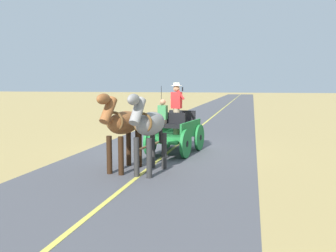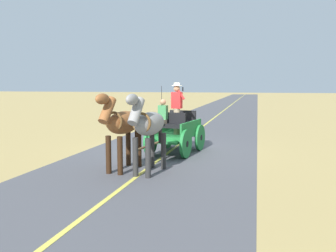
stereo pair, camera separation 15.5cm
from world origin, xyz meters
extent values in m
plane|color=tan|center=(0.00, 0.00, 0.00)|extent=(200.00, 200.00, 0.00)
cube|color=#4C4C51|center=(0.00, 0.00, 0.00)|extent=(6.19, 160.00, 0.01)
cube|color=#DBCC4C|center=(0.00, 0.00, 0.01)|extent=(0.12, 160.00, 0.00)
cube|color=#1E7233|center=(-0.26, 0.29, 0.66)|extent=(1.52, 2.36, 0.12)
cube|color=#1E7233|center=(-0.83, 0.38, 0.94)|extent=(0.38, 2.08, 0.44)
cube|color=#1E7233|center=(0.30, 0.20, 0.94)|extent=(0.38, 2.08, 0.44)
cube|color=#1E7233|center=(-0.08, 1.50, 0.56)|extent=(1.10, 0.40, 0.08)
cube|color=#1E7233|center=(-0.45, -0.90, 0.48)|extent=(0.74, 0.31, 0.06)
cube|color=black|center=(-0.17, 0.89, 1.04)|extent=(1.06, 0.51, 0.14)
cube|color=black|center=(-0.20, 0.71, 1.26)|extent=(1.02, 0.23, 0.44)
cube|color=black|center=(-0.34, -0.20, 1.04)|extent=(1.06, 0.51, 0.14)
cube|color=black|center=(-0.37, -0.38, 1.26)|extent=(1.02, 0.23, 0.44)
cylinder|color=#1E7233|center=(-0.79, 1.15, 0.48)|extent=(0.24, 0.96, 0.96)
cylinder|color=black|center=(-0.79, 1.15, 0.48)|extent=(0.15, 0.23, 0.21)
cylinder|color=#1E7233|center=(0.50, 0.95, 0.48)|extent=(0.24, 0.96, 0.96)
cylinder|color=black|center=(0.50, 0.95, 0.48)|extent=(0.15, 0.23, 0.21)
cylinder|color=#1E7233|center=(-1.02, -0.37, 0.48)|extent=(0.24, 0.96, 0.96)
cylinder|color=black|center=(-1.02, -0.37, 0.48)|extent=(0.15, 0.23, 0.21)
cylinder|color=#1E7233|center=(0.26, -0.57, 0.48)|extent=(0.24, 0.96, 0.96)
cylinder|color=black|center=(0.26, -0.57, 0.48)|extent=(0.15, 0.23, 0.21)
cylinder|color=brown|center=(0.07, 2.46, 0.61)|extent=(0.37, 1.99, 0.07)
cylinder|color=black|center=(0.12, 0.84, 1.74)|extent=(0.02, 0.02, 1.30)
cylinder|color=#998466|center=(-0.36, 0.64, 1.17)|extent=(0.22, 0.22, 0.90)
cube|color=red|center=(-0.36, 0.64, 1.90)|extent=(0.37, 0.27, 0.56)
sphere|color=#9E7051|center=(-0.36, 0.64, 2.30)|extent=(0.22, 0.22, 0.22)
cylinder|color=beige|center=(-0.36, 0.64, 2.40)|extent=(0.36, 0.36, 0.01)
cylinder|color=beige|center=(-0.36, 0.64, 2.45)|extent=(0.20, 0.20, 0.10)
cylinder|color=red|center=(-0.53, 0.71, 2.08)|extent=(0.27, 0.12, 0.32)
cube|color=black|center=(-0.59, 0.73, 2.28)|extent=(0.03, 0.07, 0.14)
cube|color=#998466|center=(0.09, 0.97, 1.18)|extent=(0.33, 0.36, 0.14)
cube|color=#387F47|center=(0.08, 0.85, 1.49)|extent=(0.33, 0.24, 0.48)
sphere|color=#9E7051|center=(0.08, 0.85, 1.84)|extent=(0.20, 0.20, 0.20)
ellipsoid|color=gray|center=(-0.21, 3.32, 1.37)|extent=(0.74, 1.62, 0.64)
cylinder|color=#272726|center=(-0.33, 3.88, 0.53)|extent=(0.15, 0.15, 1.05)
cylinder|color=#272726|center=(0.03, 3.84, 0.53)|extent=(0.15, 0.15, 1.05)
cylinder|color=#272726|center=(-0.46, 2.80, 0.53)|extent=(0.15, 0.15, 1.05)
cylinder|color=#272726|center=(-0.10, 2.75, 0.53)|extent=(0.15, 0.15, 1.05)
cylinder|color=gray|center=(-0.11, 4.15, 1.77)|extent=(0.34, 0.67, 0.73)
ellipsoid|color=gray|center=(-0.08, 4.37, 2.07)|extent=(0.28, 0.56, 0.28)
cube|color=#272726|center=(-0.11, 4.13, 1.81)|extent=(0.12, 0.51, 0.56)
cylinder|color=#272726|center=(-0.30, 2.58, 1.07)|extent=(0.11, 0.11, 0.70)
torus|color=brown|center=(-0.15, 3.86, 1.45)|extent=(0.55, 0.14, 0.55)
ellipsoid|color=brown|center=(0.59, 3.19, 1.37)|extent=(0.80, 1.63, 0.64)
cylinder|color=black|center=(0.50, 3.76, 0.53)|extent=(0.15, 0.15, 1.05)
cylinder|color=black|center=(0.86, 3.70, 0.53)|extent=(0.15, 0.15, 1.05)
cylinder|color=black|center=(0.33, 2.68, 0.53)|extent=(0.15, 0.15, 1.05)
cylinder|color=black|center=(0.69, 2.63, 0.53)|extent=(0.15, 0.15, 1.05)
cylinder|color=brown|center=(0.73, 4.03, 1.77)|extent=(0.36, 0.68, 0.73)
ellipsoid|color=brown|center=(0.76, 4.24, 2.07)|extent=(0.30, 0.57, 0.28)
cube|color=black|center=(0.72, 4.01, 1.81)|extent=(0.14, 0.51, 0.56)
cylinder|color=black|center=(0.48, 2.46, 1.07)|extent=(0.11, 0.11, 0.70)
torus|color=brown|center=(0.68, 3.73, 1.45)|extent=(0.55, 0.16, 0.55)
camera|label=1|loc=(-2.90, 12.62, 2.43)|focal=38.04mm
camera|label=2|loc=(-3.05, 12.58, 2.43)|focal=38.04mm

